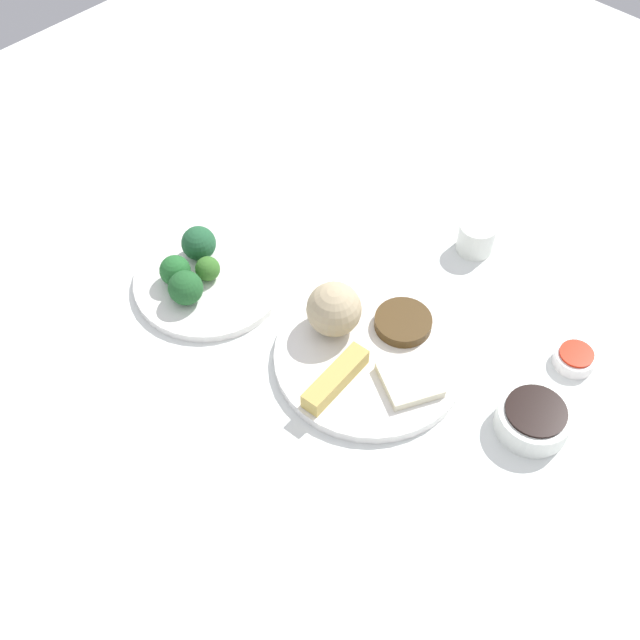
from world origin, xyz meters
The scene contains 16 objects.
tabletop centered at (0.00, 0.00, 0.01)m, with size 2.20×2.20×0.02m, color white.
main_plate centered at (0.00, 0.01, 0.03)m, with size 0.28×0.28×0.02m, color white.
rice_scoop centered at (0.00, 0.08, 0.08)m, with size 0.08×0.08×0.08m, color tan.
spring_roll centered at (-0.07, 0.01, 0.05)m, with size 0.12×0.03×0.03m, color tan.
crab_rangoon_wonton centered at (0.00, -0.06, 0.04)m, with size 0.08×0.08×0.01m, color beige.
stir_fry_heap centered at (0.07, 0.01, 0.04)m, with size 0.09×0.09×0.02m, color #483216.
broccoli_plate centered at (-0.06, 0.29, 0.03)m, with size 0.24×0.24×0.01m, color white.
broccoli_floret_0 centered at (-0.06, 0.29, 0.05)m, with size 0.04×0.04×0.04m, color #376E27.
broccoli_floret_1 centered at (-0.04, 0.34, 0.06)m, with size 0.05×0.05×0.05m, color #225934.
broccoli_floret_2 centered at (-0.11, 0.28, 0.06)m, with size 0.05×0.05×0.05m, color #225A29.
broccoli_floret_3 centered at (-0.10, 0.32, 0.06)m, with size 0.05×0.05×0.05m, color #24662C.
soy_sauce_bowl centered at (0.07, -0.22, 0.04)m, with size 0.10×0.10×0.04m, color white.
soy_sauce_bowl_liquid centered at (0.07, -0.22, 0.06)m, with size 0.08×0.08×0.00m, color black.
sauce_ramekin_sweet_and_sour centered at (0.20, -0.21, 0.03)m, with size 0.06×0.06×0.02m, color white.
sauce_ramekin_sweet_and_sour_liquid centered at (0.20, -0.21, 0.04)m, with size 0.05×0.05×0.00m, color red.
teacup centered at (0.29, 0.04, 0.05)m, with size 0.06×0.06×0.05m, color white.
Camera 1 is at (-0.53, -0.40, 0.95)m, focal length 44.17 mm.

